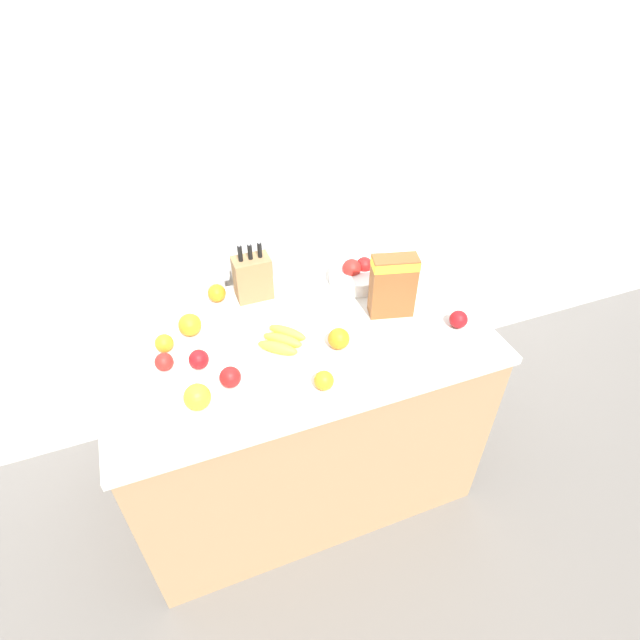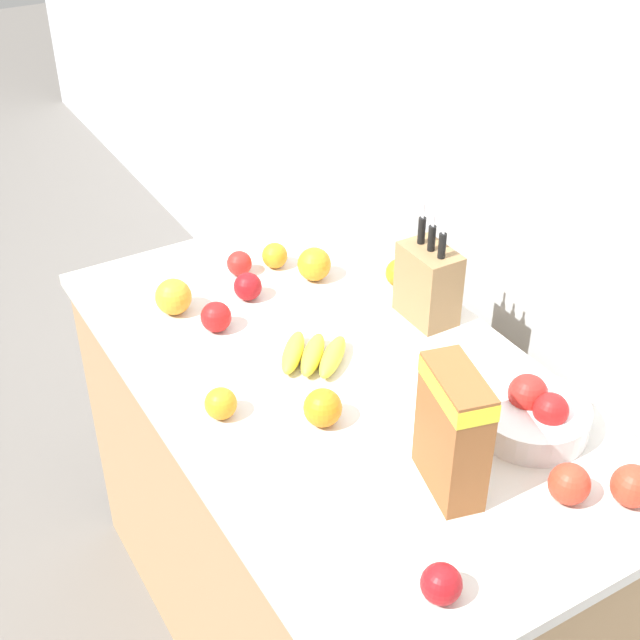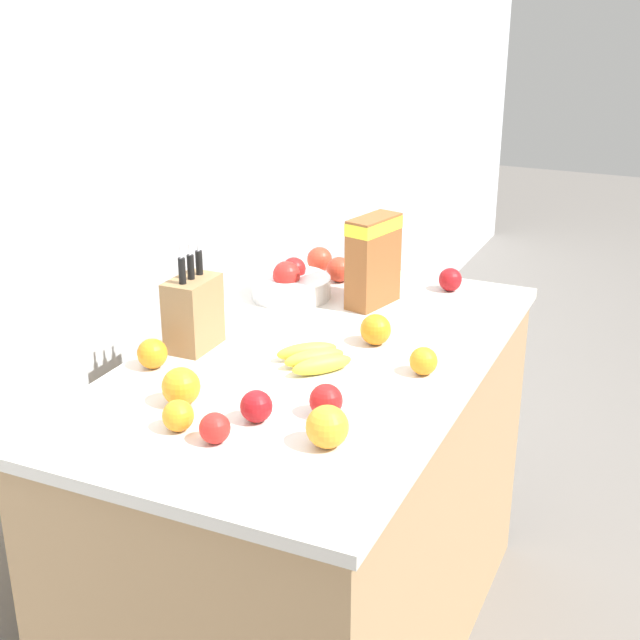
% 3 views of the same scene
% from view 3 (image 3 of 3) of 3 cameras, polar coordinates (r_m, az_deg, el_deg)
% --- Properties ---
extents(wall_back, '(9.00, 0.06, 2.60)m').
position_cam_3_polar(wall_back, '(2.46, -13.85, 8.05)').
color(wall_back, silver).
rests_on(wall_back, ground_plane).
extents(counter, '(1.46, 0.82, 0.94)m').
position_cam_3_polar(counter, '(2.48, -0.28, -12.15)').
color(counter, tan).
rests_on(counter, ground_plane).
extents(knife_block, '(0.15, 0.10, 0.29)m').
position_cam_3_polar(knife_block, '(2.29, -8.12, 0.49)').
color(knife_block, '#937047').
rests_on(knife_block, counter).
extents(cereal_box, '(0.19, 0.12, 0.26)m').
position_cam_3_polar(cereal_box, '(2.55, 3.45, 4.05)').
color(cereal_box, brown).
rests_on(cereal_box, counter).
extents(fruit_bowl, '(0.24, 0.24, 0.12)m').
position_cam_3_polar(fruit_bowl, '(2.64, -1.89, 2.32)').
color(fruit_bowl, silver).
rests_on(fruit_bowl, counter).
extents(banana_bunch, '(0.20, 0.21, 0.04)m').
position_cam_3_polar(banana_bunch, '(2.18, -0.36, -2.44)').
color(banana_bunch, yellow).
rests_on(banana_bunch, counter).
extents(apple_near_bananas, '(0.07, 0.07, 0.07)m').
position_cam_3_polar(apple_near_bananas, '(1.94, 0.39, -5.17)').
color(apple_near_bananas, red).
rests_on(apple_near_bananas, counter).
extents(apple_front, '(0.07, 0.07, 0.07)m').
position_cam_3_polar(apple_front, '(2.72, 8.33, 2.58)').
color(apple_front, '#A31419').
rests_on(apple_front, counter).
extents(apple_rightmost, '(0.08, 0.08, 0.08)m').
position_cam_3_polar(apple_rightmost, '(2.86, -0.03, 3.89)').
color(apple_rightmost, red).
rests_on(apple_rightmost, counter).
extents(apple_middle, '(0.07, 0.07, 0.07)m').
position_cam_3_polar(apple_middle, '(1.92, -4.10, -5.53)').
color(apple_middle, '#A31419').
rests_on(apple_middle, counter).
extents(apple_leftmost, '(0.08, 0.08, 0.08)m').
position_cam_3_polar(apple_leftmost, '(2.77, 1.23, 3.25)').
color(apple_leftmost, red).
rests_on(apple_leftmost, counter).
extents(apple_rear, '(0.07, 0.07, 0.07)m').
position_cam_3_polar(apple_rear, '(1.85, -6.85, -6.86)').
color(apple_rear, red).
rests_on(apple_rear, counter).
extents(orange_by_cereal, '(0.07, 0.07, 0.07)m').
position_cam_3_polar(orange_by_cereal, '(2.21, -10.68, -2.12)').
color(orange_by_cereal, orange).
rests_on(orange_by_cereal, counter).
extents(orange_front_center, '(0.07, 0.07, 0.07)m').
position_cam_3_polar(orange_front_center, '(2.15, 6.66, -2.61)').
color(orange_front_center, orange).
rests_on(orange_front_center, counter).
extents(orange_near_bowl, '(0.09, 0.09, 0.09)m').
position_cam_3_polar(orange_near_bowl, '(1.82, 0.47, -6.85)').
color(orange_near_bowl, orange).
rests_on(orange_near_bowl, counter).
extents(orange_back_center, '(0.08, 0.08, 0.08)m').
position_cam_3_polar(orange_back_center, '(2.31, 3.58, -0.61)').
color(orange_back_center, orange).
rests_on(orange_back_center, counter).
extents(orange_front_left, '(0.07, 0.07, 0.07)m').
position_cam_3_polar(orange_front_left, '(1.91, -9.07, -6.06)').
color(orange_front_left, orange).
rests_on(orange_front_left, counter).
extents(orange_mid_right, '(0.09, 0.09, 0.09)m').
position_cam_3_polar(orange_mid_right, '(2.01, -8.88, -4.23)').
color(orange_mid_right, orange).
rests_on(orange_mid_right, counter).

